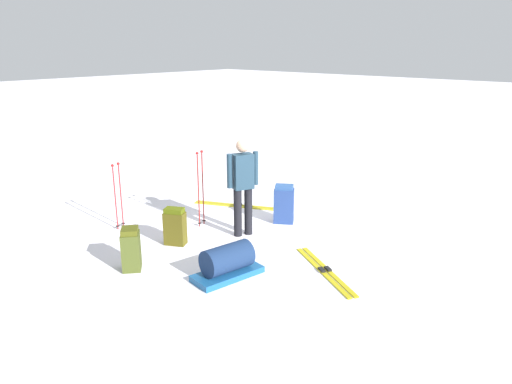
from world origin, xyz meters
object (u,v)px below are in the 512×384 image
Objects in this scene: backpack_bright at (131,249)px; gear_sled at (227,262)px; ski_pair_far at (325,271)px; backpack_large_dark at (284,204)px; skier_standing at (243,182)px; ski_poles_planted_near at (118,192)px; ski_pair_near at (238,206)px; ski_poles_planted_far at (201,185)px; backpack_small_spare at (175,227)px.

gear_sled is at bearing 121.32° from backpack_bright.
ski_pair_far is 2.15m from backpack_large_dark.
backpack_large_dark is (-0.96, 0.15, -0.60)m from skier_standing.
backpack_bright is at bearing 61.67° from ski_poles_planted_near.
ski_poles_planted_near is at bearing -18.35° from ski_pair_near.
backpack_large_dark is at bearing -125.09° from ski_pair_far.
skier_standing is 1.56× the size of gear_sled.
ski_poles_planted_far reaches higher than backpack_bright.
ski_poles_planted_near is at bearing -118.33° from backpack_bright.
gear_sled is at bearing 57.20° from ski_poles_planted_far.
backpack_bright reaches higher than gear_sled.
backpack_bright is (2.09, -0.32, -0.64)m from skier_standing.
ski_poles_planted_near reaches higher than backpack_large_dark.
skier_standing is at bearing 46.82° from ski_pair_near.
ski_pair_far is at bearing 66.22° from ski_pair_near.
backpack_bright is 2.07m from ski_poles_planted_far.
ski_pair_near is at bearing -164.87° from backpack_small_spare.
ski_poles_planted_near is at bearing -43.15° from backpack_large_dark.
backpack_small_spare is at bearing -72.11° from ski_pair_far.
ski_poles_planted_near is 1.48m from ski_poles_planted_far.
backpack_small_spare is at bearing -28.17° from skier_standing.
ski_poles_planted_far is (1.11, -1.05, 0.42)m from backpack_large_dark.
backpack_large_dark is (-1.22, -1.73, 0.34)m from ski_pair_far.
ski_pair_near is 2.77× the size of backpack_small_spare.
backpack_bright reaches higher than ski_pair_near.
ski_poles_planted_far is (1.23, 0.24, 0.76)m from ski_pair_near.
ski_poles_planted_far is (-0.90, -0.33, 0.46)m from backpack_small_spare.
ski_poles_planted_far is (-0.11, -2.78, 0.76)m from ski_pair_far.
skier_standing reaches higher than backpack_large_dark.
ski_poles_planted_far is at bearing -43.29° from backpack_large_dark.
ski_pair_far is at bearing 87.83° from ski_poles_planted_far.
backpack_small_spare is at bearing -100.59° from gear_sled.
backpack_bright is at bearing 14.57° from ski_pair_near.
ski_poles_planted_far is at bearing -163.28° from backpack_bright.
backpack_bright is 0.60× the size of gear_sled.
skier_standing is 1.09× the size of ski_pair_far.
ski_pair_far is 1.43× the size of gear_sled.
skier_standing is 2.62× the size of backpack_bright.
backpack_small_spare is 0.58× the size of gear_sled.
backpack_bright is at bearing 16.72° from ski_poles_planted_far.
ski_poles_planted_far reaches higher than ski_pair_far.
ski_pair_far is (1.33, 3.03, 0.00)m from ski_pair_near.
ski_poles_planted_near is 0.87× the size of ski_poles_planted_far.
ski_poles_planted_far is at bearing -92.17° from ski_pair_far.
ski_pair_near is 1.34m from backpack_large_dark.
ski_poles_planted_near is at bearing -82.30° from backpack_small_spare.
backpack_small_spare is at bearing -166.57° from backpack_bright.
ski_poles_planted_far is (0.16, -0.90, -0.18)m from skier_standing.
ski_pair_near is at bearing -113.78° from ski_pair_far.
backpack_large_dark is 2.42m from gear_sled.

